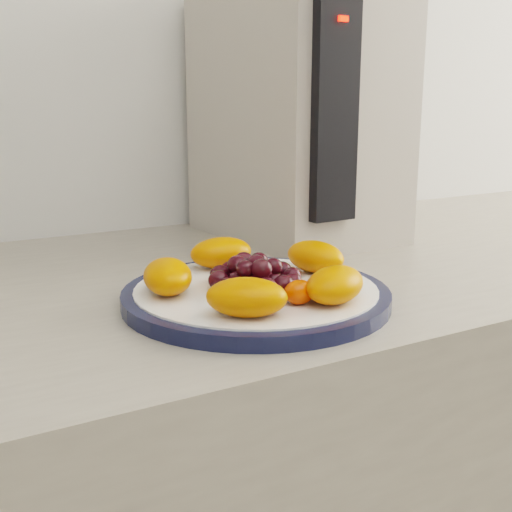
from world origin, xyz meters
TOP-DOWN VIEW (x-y plane):
  - plate_rim at (0.05, 1.06)m, footprint 0.27×0.27m
  - plate_face at (0.05, 1.06)m, footprint 0.25×0.25m
  - appliance_body at (0.27, 1.33)m, footprint 0.23×0.31m
  - appliance_panel at (0.23, 1.18)m, footprint 0.06×0.02m
  - appliance_led at (0.23, 1.17)m, footprint 0.01×0.01m
  - fruit_plate at (0.05, 1.06)m, footprint 0.24×0.23m

SIDE VIEW (x-z plane):
  - plate_rim at x=0.05m, z-range 0.90..0.91m
  - plate_face at x=0.05m, z-range 0.90..0.92m
  - fruit_plate at x=0.05m, z-range 0.92..0.95m
  - appliance_body at x=0.27m, z-range 0.90..1.27m
  - appliance_panel at x=0.23m, z-range 0.95..1.23m
  - appliance_led at x=0.23m, z-range 1.19..1.20m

